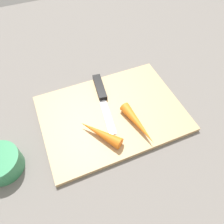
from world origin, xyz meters
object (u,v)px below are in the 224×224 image
object	(u,v)px
carrot_long	(138,124)
small_bowl	(1,163)
knife	(100,91)
cutting_board	(112,113)
carrot_short	(100,133)

from	to	relation	value
carrot_long	small_bowl	xyz separation A→B (m)	(0.32, -0.02, -0.00)
knife	cutting_board	bearing A→B (deg)	11.02
cutting_board	small_bowl	size ratio (longest dim) A/B	4.12
carrot_long	knife	bearing A→B (deg)	-170.44
carrot_short	carrot_long	size ratio (longest dim) A/B	0.90
cutting_board	carrot_short	xyz separation A→B (m)	(0.05, 0.06, 0.02)
carrot_short	carrot_long	world-z (taller)	carrot_short
carrot_short	small_bowl	size ratio (longest dim) A/B	1.27
knife	small_bowl	world-z (taller)	small_bowl
cutting_board	small_bowl	world-z (taller)	small_bowl
small_bowl	knife	bearing A→B (deg)	-156.45
cutting_board	knife	xyz separation A→B (m)	(0.00, -0.08, 0.01)
knife	carrot_long	distance (m)	0.15
knife	small_bowl	distance (m)	0.30
carrot_short	carrot_long	distance (m)	0.09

